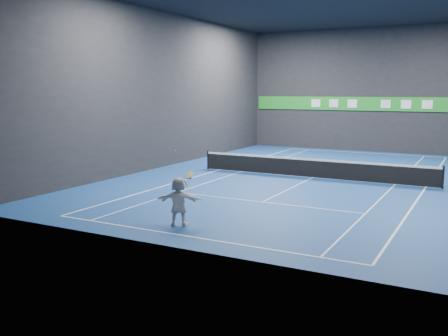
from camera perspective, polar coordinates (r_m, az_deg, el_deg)
The scene contains 18 objects.
ground at distance 26.16m, azimuth 10.03°, elevation -1.12°, with size 26.00×26.00×0.00m, color navy.
wall_back at distance 38.36m, azimuth 16.32°, elevation 8.55°, with size 18.00×0.10×9.00m, color black.
wall_front at distance 13.97m, azimuth -6.42°, elevation 8.93°, with size 18.00×0.10×9.00m, color black.
wall_left at distance 29.78m, azimuth -6.62°, elevation 8.86°, with size 0.10×26.00×9.00m, color black.
baseline_near at distance 15.56m, azimuth -3.80°, elevation -7.84°, with size 10.98×0.08×0.01m, color white.
baseline_far at distance 37.54m, azimuth 15.67°, elevation 1.69°, with size 10.98×0.08×0.01m, color white.
sideline_doubles_left at distance 28.30m, azimuth -0.59°, elevation -0.22°, with size 0.08×23.78×0.01m, color white.
sideline_doubles_right at distance 25.06m, azimuth 22.06°, elevation -2.07°, with size 0.08×23.78×0.01m, color white.
sideline_singles_left at distance 27.67m, azimuth 1.92°, elevation -0.44°, with size 0.06×23.78×0.01m, color white.
sideline_singles_right at distance 25.23m, azimuth 18.95°, elevation -1.83°, with size 0.06×23.78×0.01m, color white.
service_line_near at distance 20.27m, azimuth 4.41°, elevation -3.89°, with size 8.23×0.06×0.01m, color white.
service_line_far at distance 32.24m, azimuth 13.56°, elevation 0.64°, with size 8.23×0.06×0.01m, color white.
center_service_line at distance 26.16m, azimuth 10.03°, elevation -1.11°, with size 0.06×12.80×0.01m, color white.
player at distance 16.68m, azimuth -5.21°, elevation -3.83°, with size 1.51×0.48×1.63m, color silver.
tennis_ball at distance 16.60m, azimuth -5.66°, elevation 1.94°, with size 0.06×0.06×0.06m, color yellow.
tennis_net at distance 26.07m, azimuth 10.07°, elevation 0.05°, with size 12.50×0.10×1.07m.
sponsor_banner at distance 38.31m, azimuth 16.23°, elevation 7.06°, with size 17.64×0.11×1.00m.
tennis_racket at distance 16.37m, azimuth -4.12°, elevation -1.09°, with size 0.47×0.42×0.54m.
Camera 1 is at (7.88, -24.54, 4.47)m, focal length 40.00 mm.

